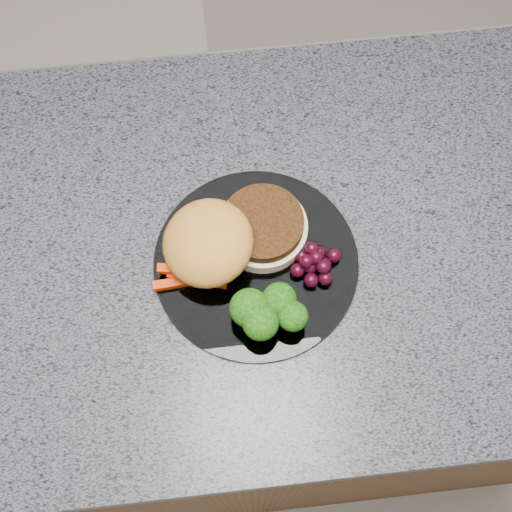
{
  "coord_description": "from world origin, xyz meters",
  "views": [
    {
      "loc": [
        -0.0,
        -0.35,
        1.75
      ],
      "look_at": [
        0.03,
        -0.03,
        0.93
      ],
      "focal_mm": 50.0,
      "sensor_mm": 36.0,
      "label": 1
    }
  ],
  "objects_px": {
    "island_cabinet": "(238,340)",
    "grape_bunch": "(314,262)",
    "plate": "(256,263)",
    "burger": "(228,239)"
  },
  "relations": [
    {
      "from": "plate",
      "to": "island_cabinet",
      "type": "bearing_deg",
      "value": 137.05
    },
    {
      "from": "island_cabinet",
      "to": "burger",
      "type": "distance_m",
      "value": 0.5
    },
    {
      "from": "plate",
      "to": "grape_bunch",
      "type": "bearing_deg",
      "value": -10.74
    },
    {
      "from": "island_cabinet",
      "to": "plate",
      "type": "height_order",
      "value": "plate"
    },
    {
      "from": "burger",
      "to": "grape_bunch",
      "type": "height_order",
      "value": "burger"
    },
    {
      "from": "plate",
      "to": "grape_bunch",
      "type": "height_order",
      "value": "grape_bunch"
    },
    {
      "from": "burger",
      "to": "plate",
      "type": "bearing_deg",
      "value": -60.07
    },
    {
      "from": "island_cabinet",
      "to": "grape_bunch",
      "type": "xyz_separation_m",
      "value": [
        0.1,
        -0.04,
        0.49
      ]
    },
    {
      "from": "island_cabinet",
      "to": "burger",
      "type": "xyz_separation_m",
      "value": [
        -0.0,
        -0.0,
        0.5
      ]
    },
    {
      "from": "burger",
      "to": "grape_bunch",
      "type": "distance_m",
      "value": 0.11
    }
  ]
}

